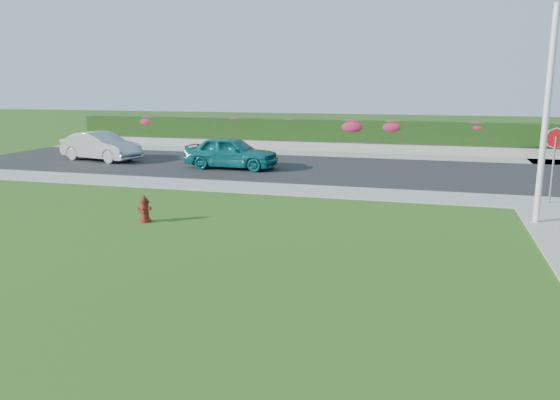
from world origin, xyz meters
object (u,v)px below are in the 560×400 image
(stop_sign, at_px, (555,148))
(sedan_teal, at_px, (231,152))
(sedan_silver, at_px, (101,146))
(fire_hydrant, at_px, (145,209))
(utility_pole, at_px, (546,117))

(stop_sign, bearing_deg, sedan_teal, 172.57)
(sedan_silver, bearing_deg, stop_sign, -90.52)
(fire_hydrant, height_order, stop_sign, stop_sign)
(sedan_silver, distance_m, utility_pole, 19.57)
(fire_hydrant, relative_size, sedan_silver, 0.17)
(sedan_teal, xyz_separation_m, stop_sign, (11.93, -3.96, 0.99))
(sedan_silver, height_order, utility_pole, utility_pole)
(sedan_teal, height_order, utility_pole, utility_pole)
(fire_hydrant, bearing_deg, sedan_silver, 126.46)
(sedan_teal, relative_size, stop_sign, 1.73)
(fire_hydrant, distance_m, utility_pole, 10.68)
(fire_hydrant, bearing_deg, stop_sign, 24.40)
(sedan_teal, distance_m, utility_pole, 13.13)
(fire_hydrant, height_order, sedan_teal, sedan_teal)
(stop_sign, bearing_deg, utility_pole, -95.70)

